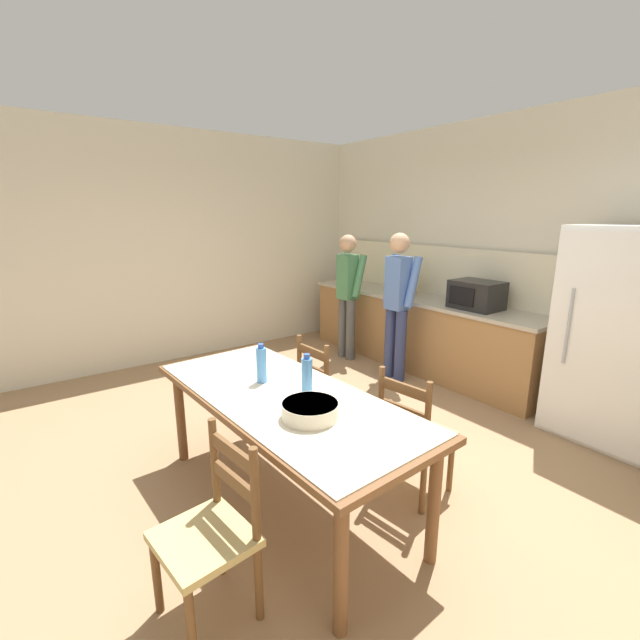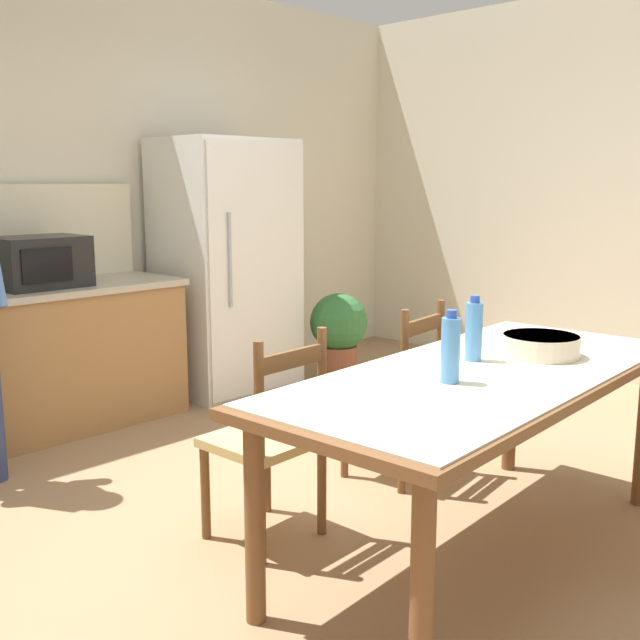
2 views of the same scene
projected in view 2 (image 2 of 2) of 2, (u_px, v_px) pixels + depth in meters
ground_plane at (362, 525)px, 3.32m from camera, size 8.32×8.32×0.00m
wall_back at (55, 189)px, 4.87m from camera, size 6.52×0.12×2.90m
refrigerator at (227, 266)px, 5.39m from camera, size 0.89×0.73×1.80m
microwave at (40, 262)px, 4.39m from camera, size 0.50×0.39×0.30m
dining_table at (483, 389)px, 2.94m from camera, size 2.10×0.97×0.78m
bottle_near_centre at (450, 349)px, 2.71m from camera, size 0.07×0.07×0.27m
bottle_off_centre at (474, 331)px, 3.05m from camera, size 0.07×0.07×0.27m
serving_bowl at (541, 344)px, 3.14m from camera, size 0.32×0.32×0.09m
chair_side_far_right at (399, 393)px, 3.81m from camera, size 0.47×0.45×0.91m
chair_side_far_left at (269, 440)px, 3.12m from camera, size 0.43×0.41×0.91m
potted_plant at (339, 330)px, 5.70m from camera, size 0.44×0.44×0.67m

